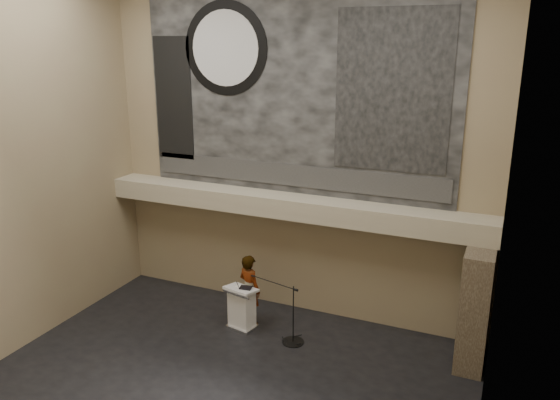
% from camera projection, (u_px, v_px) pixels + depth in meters
% --- Properties ---
extents(floor, '(10.00, 10.00, 0.00)m').
position_uv_depth(floor, '(218.00, 389.00, 11.22)').
color(floor, black).
rests_on(floor, ground).
extents(wall_back, '(10.00, 0.02, 8.50)m').
position_uv_depth(wall_back, '(293.00, 151.00, 13.53)').
color(wall_back, '#897357').
rests_on(wall_back, floor).
extents(wall_front, '(10.00, 0.02, 8.50)m').
position_uv_depth(wall_front, '(38.00, 272.00, 6.50)').
color(wall_front, '#897357').
rests_on(wall_front, floor).
extents(wall_left, '(0.02, 8.00, 8.50)m').
position_uv_depth(wall_left, '(13.00, 166.00, 11.94)').
color(wall_left, '#897357').
rests_on(wall_left, floor).
extents(wall_right, '(0.02, 8.00, 8.50)m').
position_uv_depth(wall_right, '(502.00, 226.00, 8.09)').
color(wall_right, '#897357').
rests_on(wall_right, floor).
extents(soffit, '(10.00, 0.80, 0.50)m').
position_uv_depth(soffit, '(286.00, 205.00, 13.55)').
color(soffit, tan).
rests_on(soffit, wall_back).
extents(sprinkler_left, '(0.04, 0.04, 0.06)m').
position_uv_depth(sprinkler_left, '(229.00, 209.00, 14.20)').
color(sprinkler_left, '#B2893D').
rests_on(sprinkler_left, soffit).
extents(sprinkler_right, '(0.04, 0.04, 0.06)m').
position_uv_depth(sprinkler_right, '(360.00, 227.00, 12.85)').
color(sprinkler_right, '#B2893D').
rests_on(sprinkler_right, soffit).
extents(banner, '(8.00, 0.05, 5.00)m').
position_uv_depth(banner, '(293.00, 92.00, 13.09)').
color(banner, black).
rests_on(banner, wall_back).
extents(banner_text_strip, '(7.76, 0.02, 0.55)m').
position_uv_depth(banner_text_strip, '(292.00, 175.00, 13.64)').
color(banner_text_strip, '#2D2D2D').
rests_on(banner_text_strip, banner).
extents(banner_clock_rim, '(2.30, 0.02, 2.30)m').
position_uv_depth(banner_clock_rim, '(225.00, 48.00, 13.47)').
color(banner_clock_rim, black).
rests_on(banner_clock_rim, banner).
extents(banner_clock_face, '(1.84, 0.02, 1.84)m').
position_uv_depth(banner_clock_face, '(225.00, 48.00, 13.45)').
color(banner_clock_face, silver).
rests_on(banner_clock_face, banner).
extents(banner_building_print, '(2.60, 0.02, 3.60)m').
position_uv_depth(banner_building_print, '(392.00, 92.00, 12.10)').
color(banner_building_print, black).
rests_on(banner_building_print, banner).
extents(banner_brick_print, '(1.10, 0.02, 3.20)m').
position_uv_depth(banner_brick_print, '(174.00, 99.00, 14.45)').
color(banner_brick_print, black).
rests_on(banner_brick_print, banner).
extents(stone_pier, '(0.60, 1.40, 2.70)m').
position_uv_depth(stone_pier, '(475.00, 307.00, 11.81)').
color(stone_pier, '#403527').
rests_on(stone_pier, floor).
extents(lectern, '(0.84, 0.67, 1.14)m').
position_uv_depth(lectern, '(242.00, 308.00, 13.45)').
color(lectern, silver).
rests_on(lectern, floor).
extents(binder, '(0.33, 0.28, 0.04)m').
position_uv_depth(binder, '(246.00, 288.00, 13.25)').
color(binder, black).
rests_on(binder, lectern).
extents(papers, '(0.25, 0.30, 0.00)m').
position_uv_depth(papers, '(238.00, 287.00, 13.31)').
color(papers, white).
rests_on(papers, lectern).
extents(speaker_person, '(0.79, 0.66, 1.84)m').
position_uv_depth(speaker_person, '(250.00, 290.00, 13.59)').
color(speaker_person, silver).
rests_on(speaker_person, floor).
extents(mic_stand, '(1.53, 0.57, 1.46)m').
position_uv_depth(mic_stand, '(291.00, 333.00, 12.92)').
color(mic_stand, black).
rests_on(mic_stand, floor).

